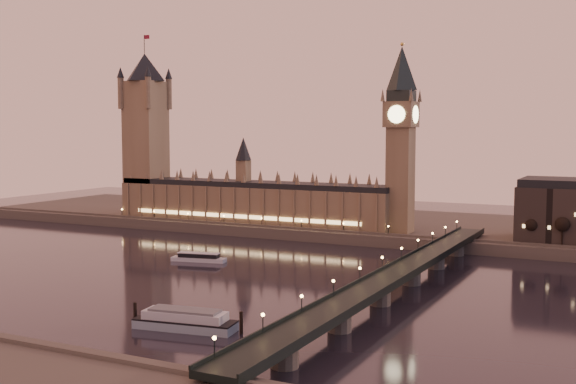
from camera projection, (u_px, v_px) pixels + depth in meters
name	position (u px, v px, depth m)	size (l,w,h in m)	color
ground	(196.00, 273.00, 317.33)	(700.00, 700.00, 0.00)	black
far_embankment	(384.00, 225.00, 450.56)	(560.00, 130.00, 6.00)	#423D35
palace_of_westminster	(252.00, 197.00, 441.07)	(180.00, 26.62, 52.00)	brown
victoria_tower	(146.00, 125.00, 472.91)	(31.68, 31.68, 118.00)	brown
big_ben	(401.00, 127.00, 395.31)	(17.68, 17.68, 104.00)	brown
westminster_bridge	(396.00, 280.00, 275.91)	(13.20, 260.00, 15.30)	black
bare_tree_0	(529.00, 225.00, 357.39)	(6.36, 6.36, 12.94)	black
bare_tree_1	(562.00, 227.00, 350.47)	(6.36, 6.36, 12.94)	black
cruise_boat_a	(199.00, 258.00, 344.18)	(27.19, 10.98, 4.25)	silver
moored_barge	(185.00, 320.00, 227.59)	(37.83, 14.01, 7.01)	#859DA9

